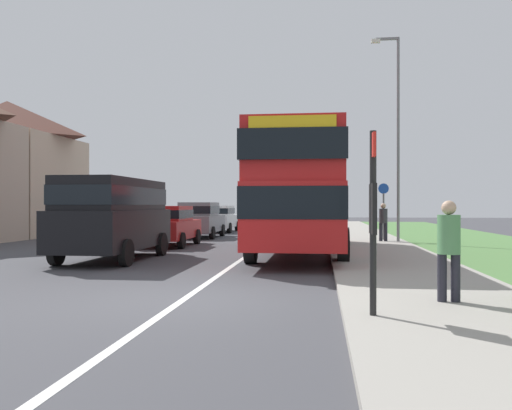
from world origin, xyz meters
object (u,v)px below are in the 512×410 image
object	(u,v)px
bus_stop_sign	(373,210)
street_lamp_mid	(396,127)
parked_car_grey	(200,218)
pedestrian_walking_away	(383,220)
double_decker_bus	(300,188)
parked_car_white	(218,217)
parked_van_black	(114,212)
pedestrian_at_stop	(449,246)
parked_car_red	(168,224)
cycle_route_sign	(384,209)

from	to	relation	value
bus_stop_sign	street_lamp_mid	bearing A→B (deg)	81.03
parked_car_grey	pedestrian_walking_away	world-z (taller)	parked_car_grey
double_decker_bus	parked_car_white	world-z (taller)	double_decker_bus
parked_car_white	parked_car_grey	bearing A→B (deg)	-88.43
parked_car_white	bus_stop_sign	world-z (taller)	bus_stop_sign
parked_van_black	pedestrian_walking_away	xyz separation A→B (m)	(8.52, 7.43, -0.41)
pedestrian_at_stop	bus_stop_sign	world-z (taller)	bus_stop_sign
parked_car_red	parked_car_white	world-z (taller)	parked_car_white
parked_car_grey	street_lamp_mid	world-z (taller)	street_lamp_mid
parked_car_white	street_lamp_mid	world-z (taller)	street_lamp_mid
double_decker_bus	bus_stop_sign	xyz separation A→B (m)	(1.34, -9.95, -0.60)
parked_van_black	bus_stop_sign	xyz separation A→B (m)	(6.66, -7.51, 0.15)
parked_van_black	pedestrian_at_stop	distance (m)	10.17
pedestrian_at_stop	pedestrian_walking_away	bearing A→B (deg)	87.49
pedestrian_walking_away	bus_stop_sign	size ratio (longest dim) A/B	0.64
parked_van_black	parked_car_white	size ratio (longest dim) A/B	1.12
pedestrian_walking_away	street_lamp_mid	xyz separation A→B (m)	(0.49, -0.11, 3.80)
parked_van_black	cycle_route_sign	size ratio (longest dim) A/B	1.98
pedestrian_at_stop	cycle_route_sign	size ratio (longest dim) A/B	0.66
parked_car_red	pedestrian_walking_away	distance (m)	8.72
parked_car_red	parked_car_white	size ratio (longest dim) A/B	0.89
cycle_route_sign	pedestrian_at_stop	bearing A→B (deg)	-92.80
parked_van_black	parked_car_red	distance (m)	5.30
double_decker_bus	pedestrian_walking_away	xyz separation A→B (m)	(3.20, 4.99, -1.17)
street_lamp_mid	parked_car_white	bearing A→B (deg)	135.99
cycle_route_sign	bus_stop_sign	bearing A→B (deg)	-97.08
pedestrian_walking_away	bus_stop_sign	distance (m)	15.07
parked_car_red	double_decker_bus	bearing A→B (deg)	-28.39
street_lamp_mid	pedestrian_at_stop	bearing A→B (deg)	-94.57
bus_stop_sign	parked_car_grey	bearing A→B (deg)	109.88
parked_car_grey	parked_car_red	bearing A→B (deg)	-90.26
parked_car_grey	cycle_route_sign	bearing A→B (deg)	-15.10
pedestrian_at_stop	cycle_route_sign	distance (m)	14.74
parked_van_black	pedestrian_walking_away	bearing A→B (deg)	41.12
street_lamp_mid	parked_van_black	bearing A→B (deg)	-140.87
bus_stop_sign	pedestrian_at_stop	bearing A→B (deg)	42.42
double_decker_bus	parked_van_black	size ratio (longest dim) A/B	2.09
double_decker_bus	pedestrian_walking_away	distance (m)	6.04
parked_car_grey	parked_van_black	bearing A→B (deg)	-90.51
parked_van_black	street_lamp_mid	xyz separation A→B (m)	(9.01, 7.33, 3.38)
bus_stop_sign	parked_van_black	bearing A→B (deg)	131.57
double_decker_bus	cycle_route_sign	bearing A→B (deg)	60.70
parked_van_black	double_decker_bus	bearing A→B (deg)	24.66
double_decker_bus	cycle_route_sign	distance (m)	6.81
parked_car_grey	bus_stop_sign	size ratio (longest dim) A/B	1.57
bus_stop_sign	cycle_route_sign	bearing A→B (deg)	82.92
double_decker_bus	parked_car_grey	bearing A→B (deg)	122.46
double_decker_bus	pedestrian_walking_away	bearing A→B (deg)	57.36
parked_van_black	pedestrian_walking_away	world-z (taller)	parked_van_black
parked_car_red	street_lamp_mid	world-z (taller)	street_lamp_mid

